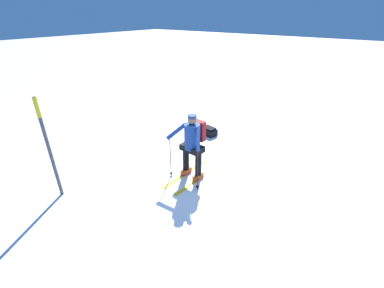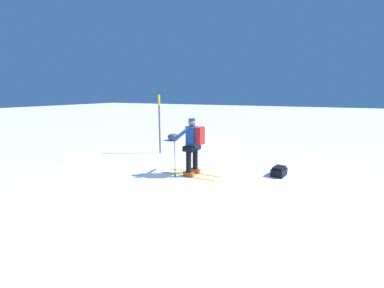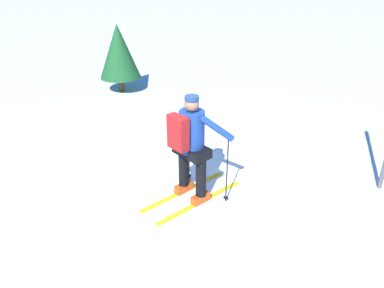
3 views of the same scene
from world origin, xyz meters
TOP-DOWN VIEW (x-y plane):
  - ground_plane at (0.00, 0.00)m, footprint 80.00×80.00m
  - skier at (0.06, 0.00)m, footprint 1.63×0.99m
  - dropped_backpack at (2.25, 0.99)m, footprint 0.41×0.54m
  - trail_marker at (-2.22, 1.87)m, footprint 0.08×0.08m

SIDE VIEW (x-z plane):
  - ground_plane at x=0.00m, z-range 0.00..0.00m
  - dropped_backpack at x=2.25m, z-range -0.01..0.26m
  - skier at x=0.06m, z-range 0.11..1.70m
  - trail_marker at x=-2.22m, z-range 0.17..2.37m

